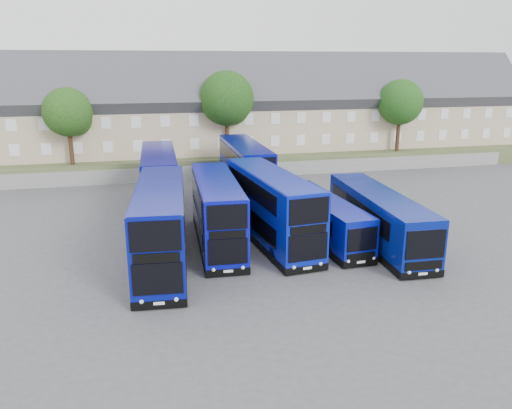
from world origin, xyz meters
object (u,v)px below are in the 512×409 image
object	(u,v)px
tree_mid	(228,100)
tree_west	(69,114)
coach_east_a	(324,219)
tree_far	(416,96)
dd_front_left	(161,227)
tree_east	(401,104)
dd_front_mid	(217,213)

from	to	relation	value
tree_mid	tree_west	bearing A→B (deg)	-178.21
coach_east_a	tree_far	bearing A→B (deg)	47.05
dd_front_left	tree_east	bearing A→B (deg)	44.43
coach_east_a	dd_front_left	bearing A→B (deg)	-173.82
tree_west	dd_front_mid	bearing A→B (deg)	-61.43
dd_front_mid	tree_far	distance (m)	41.79
tree_mid	tree_far	distance (m)	26.80
dd_front_mid	tree_east	size ratio (longest dim) A/B	1.41
dd_front_left	coach_east_a	bearing A→B (deg)	14.78
dd_front_mid	tree_mid	xyz separation A→B (m)	(4.62, 21.40, 5.84)
dd_front_left	tree_mid	distance (m)	26.17
coach_east_a	tree_mid	distance (m)	23.26
coach_east_a	tree_west	size ratio (longest dim) A/B	1.44
dd_front_left	dd_front_mid	distance (m)	4.69
dd_front_left	tree_mid	bearing A→B (deg)	75.44
tree_west	tree_mid	distance (m)	16.04
coach_east_a	tree_east	world-z (taller)	tree_east
dd_front_left	coach_east_a	size ratio (longest dim) A/B	1.13
dd_front_mid	tree_mid	size ratio (longest dim) A/B	1.25
tree_mid	tree_east	bearing A→B (deg)	-1.43
dd_front_left	tree_east	size ratio (longest dim) A/B	1.52
tree_east	tree_far	world-z (taller)	tree_far
tree_far	tree_mid	bearing A→B (deg)	-165.96
tree_east	tree_far	bearing A→B (deg)	49.40
dd_front_left	coach_east_a	distance (m)	11.41
dd_front_mid	coach_east_a	distance (m)	7.46
coach_east_a	tree_east	bearing A→B (deg)	47.56
dd_front_left	tree_west	bearing A→B (deg)	112.48
dd_front_mid	tree_east	xyz separation A→B (m)	(24.62, 20.90, 5.17)
dd_front_left	dd_front_mid	bearing A→B (deg)	40.24
tree_mid	coach_east_a	bearing A→B (deg)	-82.89
tree_west	tree_east	size ratio (longest dim) A/B	0.94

